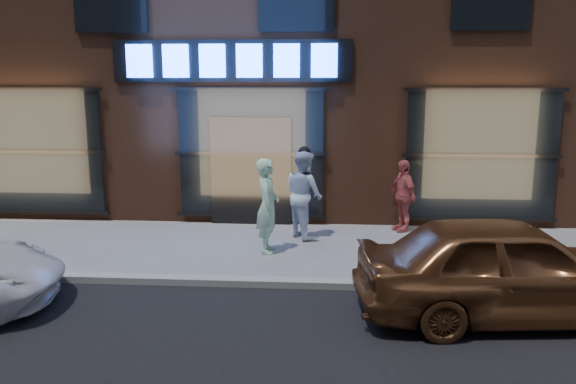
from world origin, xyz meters
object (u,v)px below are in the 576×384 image
at_px(man_cap, 304,194).
at_px(passerby, 403,196).
at_px(man_bowtie, 268,206).
at_px(gold_sedan, 511,268).

distance_m(man_cap, passerby, 2.18).
xyz_separation_m(man_bowtie, gold_sedan, (3.58, -2.78, -0.18)).
bearing_deg(man_bowtie, passerby, -59.04).
distance_m(man_bowtie, man_cap, 1.25).
bearing_deg(man_cap, man_bowtie, 115.48).
xyz_separation_m(man_cap, gold_sedan, (2.95, -3.87, -0.20)).
xyz_separation_m(man_bowtie, man_cap, (0.63, 1.08, 0.01)).
bearing_deg(man_bowtie, gold_sedan, -129.17).
distance_m(man_cap, gold_sedan, 4.87).
bearing_deg(gold_sedan, man_bowtie, 46.48).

